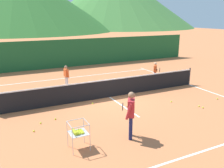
{
  "coord_description": "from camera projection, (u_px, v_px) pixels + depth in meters",
  "views": [
    {
      "loc": [
        -5.14,
        -10.75,
        4.1
      ],
      "look_at": [
        -0.47,
        -1.25,
        1.09
      ],
      "focal_mm": 38.64,
      "sensor_mm": 36.0,
      "label": 1
    }
  ],
  "objects": [
    {
      "name": "tennis_ball_7",
      "position": [
        41.0,
        123.0,
        9.46
      ],
      "size": [
        0.07,
        0.07,
        0.07
      ],
      "primitive_type": "sphere",
      "color": "yellow",
      "rests_on": "ground"
    },
    {
      "name": "student_1",
      "position": [
        155.0,
        70.0,
        15.48
      ],
      "size": [
        0.45,
        0.67,
        1.23
      ],
      "color": "navy",
      "rests_on": "ground"
    },
    {
      "name": "tennis_ball_0",
      "position": [
        203.0,
        107.0,
        11.06
      ],
      "size": [
        0.07,
        0.07,
        0.07
      ],
      "primitive_type": "sphere",
      "color": "yellow",
      "rests_on": "ground"
    },
    {
      "name": "tennis_ball_2",
      "position": [
        171.0,
        102.0,
        11.82
      ],
      "size": [
        0.07,
        0.07,
        0.07
      ],
      "primitive_type": "sphere",
      "color": "yellow",
      "rests_on": "ground"
    },
    {
      "name": "student_0",
      "position": [
        66.0,
        74.0,
        14.09
      ],
      "size": [
        0.23,
        0.53,
        1.31
      ],
      "color": "silver",
      "rests_on": "ground"
    },
    {
      "name": "tennis_ball_3",
      "position": [
        217.0,
        99.0,
        12.23
      ],
      "size": [
        0.07,
        0.07,
        0.07
      ],
      "primitive_type": "sphere",
      "color": "yellow",
      "rests_on": "ground"
    },
    {
      "name": "instructor",
      "position": [
        131.0,
        111.0,
        8.15
      ],
      "size": [
        0.55,
        0.83,
        1.67
      ],
      "color": "#191E4C",
      "rests_on": "ground"
    },
    {
      "name": "line_sideline_east",
      "position": [
        189.0,
        84.0,
        14.88
      ],
      "size": [
        0.08,
        10.89,
        0.01
      ],
      "primitive_type": "cube",
      "color": "white",
      "rests_on": "ground"
    },
    {
      "name": "tennis_ball_1",
      "position": [
        93.0,
        103.0,
        11.57
      ],
      "size": [
        0.07,
        0.07,
        0.07
      ],
      "primitive_type": "sphere",
      "color": "yellow",
      "rests_on": "ground"
    },
    {
      "name": "line_service_center",
      "position": [
        110.0,
        97.0,
        12.58
      ],
      "size": [
        0.08,
        5.78,
        0.01
      ],
      "primitive_type": "cube",
      "color": "white",
      "rests_on": "ground"
    },
    {
      "name": "tennis_ball_4",
      "position": [
        55.0,
        119.0,
        9.84
      ],
      "size": [
        0.07,
        0.07,
        0.07
      ],
      "primitive_type": "sphere",
      "color": "yellow",
      "rests_on": "ground"
    },
    {
      "name": "line_baseline_far",
      "position": [
        79.0,
        77.0,
        16.8
      ],
      "size": [
        10.85,
        0.08,
        0.01
      ],
      "primitive_type": "cube",
      "color": "white",
      "rests_on": "ground"
    },
    {
      "name": "ball_cart",
      "position": [
        78.0,
        132.0,
        7.54
      ],
      "size": [
        0.58,
        0.58,
        0.9
      ],
      "color": "#B7B7BC",
      "rests_on": "ground"
    },
    {
      "name": "tennis_ball_6",
      "position": [
        199.0,
        106.0,
        11.23
      ],
      "size": [
        0.07,
        0.07,
        0.07
      ],
      "primitive_type": "sphere",
      "color": "yellow",
      "rests_on": "ground"
    },
    {
      "name": "line_baseline_near",
      "position": [
        194.0,
        154.0,
        7.39
      ],
      "size": [
        10.85,
        0.08,
        0.01
      ],
      "primitive_type": "cube",
      "color": "white",
      "rests_on": "ground"
    },
    {
      "name": "ground_plane",
      "position": [
        110.0,
        97.0,
        12.58
      ],
      "size": [
        120.0,
        120.0,
        0.0
      ],
      "primitive_type": "plane",
      "color": "#C67042"
    },
    {
      "name": "hill_1",
      "position": [
        36.0,
        13.0,
        73.19
      ],
      "size": [
        52.05,
        52.05,
        10.04
      ],
      "primitive_type": "cone",
      "color": "#427A38",
      "rests_on": "ground"
    },
    {
      "name": "tennis_ball_8",
      "position": [
        34.0,
        131.0,
        8.8
      ],
      "size": [
        0.07,
        0.07,
        0.07
      ],
      "primitive_type": "sphere",
      "color": "yellow",
      "rests_on": "ground"
    },
    {
      "name": "tennis_net",
      "position": [
        109.0,
        88.0,
        12.44
      ],
      "size": [
        10.95,
        0.08,
        1.05
      ],
      "color": "#333338",
      "rests_on": "ground"
    },
    {
      "name": "windscreen_fence",
      "position": [
        65.0,
        54.0,
        19.57
      ],
      "size": [
        23.86,
        0.08,
        2.27
      ],
      "primitive_type": "cube",
      "color": "#1E5B2D",
      "rests_on": "ground"
    }
  ]
}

